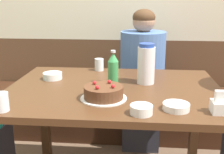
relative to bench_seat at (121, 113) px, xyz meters
The scene contains 12 objects.
bench_seat is the anchor object (origin of this frame).
dining_table 0.93m from the bench_seat, 90.00° to the right, with size 1.23×0.90×0.74m.
birthday_cake 1.15m from the bench_seat, 92.11° to the right, with size 0.24×0.24×0.09m.
water_pitcher 0.98m from the bench_seat, 75.65° to the right, with size 0.10×0.10×0.24m.
soju_bottle 0.97m from the bench_seat, 90.86° to the right, with size 0.06×0.06×0.20m.
napkin_holder 1.38m from the bench_seat, 65.51° to the right, with size 0.11×0.08×0.11m.
bowl_soup_white 0.96m from the bench_seat, 120.47° to the right, with size 0.12×0.12×0.04m.
bowl_rice_small 1.29m from the bench_seat, 74.44° to the right, with size 0.12×0.12×0.03m.
bowl_side_dish 1.32m from the bench_seat, 82.68° to the right, with size 0.10×0.10×0.04m.
glass_water_tall 0.73m from the bench_seat, 106.92° to the right, with size 0.06×0.06×0.09m.
glass_tumbler_short 1.42m from the bench_seat, 111.73° to the right, with size 0.07×0.07×0.09m.
person_teal_shirt 0.40m from the bench_seat, 34.53° to the right, with size 0.36×0.36×1.15m.
Camera 1 is at (0.13, -1.53, 1.24)m, focal length 45.00 mm.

